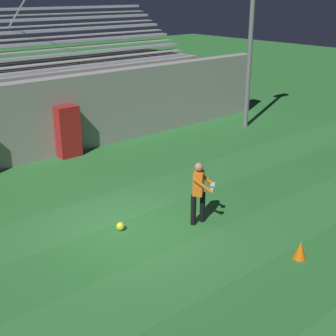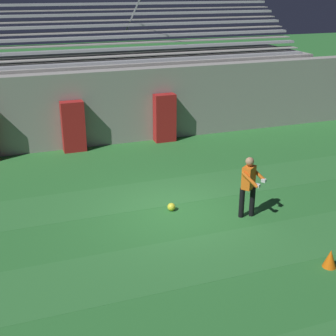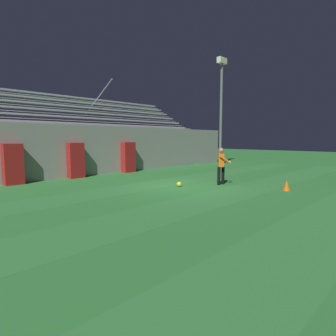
# 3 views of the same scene
# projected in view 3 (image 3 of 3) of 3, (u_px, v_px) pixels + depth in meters

# --- Properties ---
(ground_plane) EXTENTS (80.00, 80.00, 0.00)m
(ground_plane) POSITION_uv_depth(u_px,v_px,m) (182.00, 187.00, 12.15)
(ground_plane) COLOR #2D7533
(turf_stripe_mid) EXTENTS (28.00, 1.84, 0.01)m
(turf_stripe_mid) POSITION_uv_depth(u_px,v_px,m) (229.00, 194.00, 10.55)
(turf_stripe_mid) COLOR #337A38
(turf_stripe_mid) RESTS_ON ground
(turf_stripe_far) EXTENTS (28.00, 1.84, 0.01)m
(turf_stripe_far) POSITION_uv_depth(u_px,v_px,m) (160.00, 183.00, 13.08)
(turf_stripe_far) COLOR #337A38
(turf_stripe_far) RESTS_ON ground
(back_wall) EXTENTS (24.00, 0.60, 2.80)m
(back_wall) POSITION_uv_depth(u_px,v_px,m) (99.00, 150.00, 16.46)
(back_wall) COLOR #999691
(back_wall) RESTS_ON ground
(padding_pillar_gate_left) EXTENTS (0.82, 0.44, 1.86)m
(padding_pillar_gate_left) POSITION_uv_depth(u_px,v_px,m) (76.00, 160.00, 14.87)
(padding_pillar_gate_left) COLOR #B21E1E
(padding_pillar_gate_left) RESTS_ON ground
(padding_pillar_gate_right) EXTENTS (0.82, 0.44, 1.86)m
(padding_pillar_gate_right) POSITION_uv_depth(u_px,v_px,m) (128.00, 157.00, 17.40)
(padding_pillar_gate_right) COLOR #B21E1E
(padding_pillar_gate_right) RESTS_ON ground
(padding_pillar_far_left) EXTENTS (0.82, 0.44, 1.86)m
(padding_pillar_far_left) POSITION_uv_depth(u_px,v_px,m) (13.00, 164.00, 12.67)
(padding_pillar_far_left) COLOR #B21E1E
(padding_pillar_far_left) RESTS_ON ground
(bleacher_stand) EXTENTS (18.00, 4.75, 5.83)m
(bleacher_stand) POSITION_uv_depth(u_px,v_px,m) (76.00, 147.00, 18.30)
(bleacher_stand) COLOR #999691
(bleacher_stand) RESTS_ON ground
(floodlight_pole) EXTENTS (0.90, 0.36, 8.21)m
(floodlight_pole) POSITION_uv_depth(u_px,v_px,m) (221.00, 98.00, 21.62)
(floodlight_pole) COLOR slate
(floodlight_pole) RESTS_ON ground
(goalkeeper) EXTENTS (0.74, 0.72, 1.67)m
(goalkeeper) POSITION_uv_depth(u_px,v_px,m) (222.00, 164.00, 12.69)
(goalkeeper) COLOR black
(goalkeeper) RESTS_ON ground
(soccer_ball) EXTENTS (0.22, 0.22, 0.22)m
(soccer_ball) POSITION_uv_depth(u_px,v_px,m) (179.00, 184.00, 12.18)
(soccer_ball) COLOR yellow
(soccer_ball) RESTS_ON ground
(traffic_cone) EXTENTS (0.30, 0.30, 0.42)m
(traffic_cone) POSITION_uv_depth(u_px,v_px,m) (287.00, 185.00, 11.29)
(traffic_cone) COLOR orange
(traffic_cone) RESTS_ON ground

